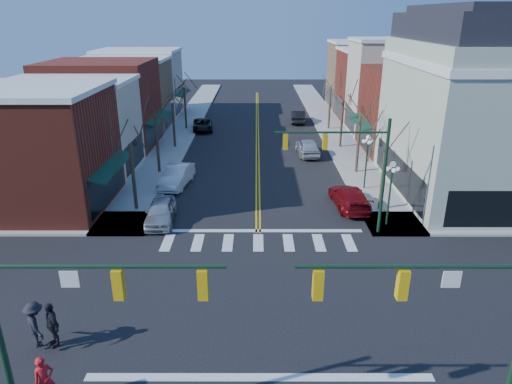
{
  "coord_description": "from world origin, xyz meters",
  "views": [
    {
      "loc": [
        -0.11,
        -17.93,
        12.6
      ],
      "look_at": [
        -0.14,
        7.3,
        2.8
      ],
      "focal_mm": 32.0,
      "sensor_mm": 36.0,
      "label": 1
    }
  ],
  "objects_px": {
    "car_left_far": "(203,125)",
    "car_right_far": "(298,116)",
    "lamppost_corner": "(391,183)",
    "pedestrian_dark_b": "(36,324)",
    "lamppost_midblock": "(367,153)",
    "car_left_near": "(161,212)",
    "car_left_mid": "(177,176)",
    "pedestrian_dark_a": "(52,324)",
    "car_right_near": "(349,197)",
    "victorian_corner": "(490,105)",
    "car_right_mid": "(308,147)",
    "pedestrian_red_a": "(45,380)"
  },
  "relations": [
    {
      "from": "car_left_far",
      "to": "car_right_far",
      "type": "height_order",
      "value": "car_right_far"
    },
    {
      "from": "lamppost_corner",
      "to": "pedestrian_dark_b",
      "type": "xyz_separation_m",
      "value": [
        -17.09,
        -11.47,
        -1.82
      ]
    },
    {
      "from": "lamppost_midblock",
      "to": "car_left_near",
      "type": "distance_m",
      "value": 15.83
    },
    {
      "from": "car_left_mid",
      "to": "car_left_far",
      "type": "distance_m",
      "value": 18.5
    },
    {
      "from": "car_left_mid",
      "to": "pedestrian_dark_a",
      "type": "bearing_deg",
      "value": -87.61
    },
    {
      "from": "lamppost_midblock",
      "to": "car_right_near",
      "type": "distance_m",
      "value": 4.41
    },
    {
      "from": "victorian_corner",
      "to": "car_right_far",
      "type": "distance_m",
      "value": 27.39
    },
    {
      "from": "car_left_near",
      "to": "car_right_far",
      "type": "xyz_separation_m",
      "value": [
        11.41,
        29.6,
        0.04
      ]
    },
    {
      "from": "victorian_corner",
      "to": "car_right_mid",
      "type": "height_order",
      "value": "victorian_corner"
    },
    {
      "from": "victorian_corner",
      "to": "car_right_mid",
      "type": "relative_size",
      "value": 2.98
    },
    {
      "from": "car_left_far",
      "to": "pedestrian_dark_a",
      "type": "bearing_deg",
      "value": -99.03
    },
    {
      "from": "car_left_far",
      "to": "pedestrian_red_a",
      "type": "distance_m",
      "value": 40.31
    },
    {
      "from": "lamppost_corner",
      "to": "car_right_far",
      "type": "height_order",
      "value": "lamppost_corner"
    },
    {
      "from": "victorian_corner",
      "to": "pedestrian_red_a",
      "type": "distance_m",
      "value": 31.81
    },
    {
      "from": "car_left_far",
      "to": "pedestrian_dark_a",
      "type": "distance_m",
      "value": 37.46
    },
    {
      "from": "car_right_near",
      "to": "pedestrian_dark_a",
      "type": "distance_m",
      "value": 20.68
    },
    {
      "from": "car_left_mid",
      "to": "car_right_far",
      "type": "distance_m",
      "value": 25.49
    },
    {
      "from": "car_right_near",
      "to": "pedestrian_dark_a",
      "type": "relative_size",
      "value": 2.62
    },
    {
      "from": "victorian_corner",
      "to": "car_left_mid",
      "type": "bearing_deg",
      "value": 176.39
    },
    {
      "from": "car_left_mid",
      "to": "car_right_near",
      "type": "xyz_separation_m",
      "value": [
        12.8,
        -4.31,
        -0.06
      ]
    },
    {
      "from": "lamppost_corner",
      "to": "pedestrian_dark_b",
      "type": "height_order",
      "value": "lamppost_corner"
    },
    {
      "from": "car_right_far",
      "to": "car_right_near",
      "type": "bearing_deg",
      "value": 95.95
    },
    {
      "from": "car_right_near",
      "to": "pedestrian_red_a",
      "type": "distance_m",
      "value": 22.22
    },
    {
      "from": "car_left_near",
      "to": "lamppost_midblock",
      "type": "bearing_deg",
      "value": 18.74
    },
    {
      "from": "pedestrian_dark_a",
      "to": "pedestrian_dark_b",
      "type": "relative_size",
      "value": 0.99
    },
    {
      "from": "car_left_mid",
      "to": "pedestrian_dark_b",
      "type": "relative_size",
      "value": 2.46
    },
    {
      "from": "pedestrian_red_a",
      "to": "pedestrian_dark_a",
      "type": "bearing_deg",
      "value": 67.37
    },
    {
      "from": "car_left_mid",
      "to": "car_left_far",
      "type": "xyz_separation_m",
      "value": [
        0.0,
        18.5,
        -0.14
      ]
    },
    {
      "from": "car_left_far",
      "to": "pedestrian_dark_a",
      "type": "height_order",
      "value": "pedestrian_dark_a"
    },
    {
      "from": "car_right_mid",
      "to": "pedestrian_dark_b",
      "type": "distance_m",
      "value": 30.55
    },
    {
      "from": "car_left_far",
      "to": "pedestrian_dark_b",
      "type": "relative_size",
      "value": 2.4
    },
    {
      "from": "lamppost_midblock",
      "to": "car_left_near",
      "type": "height_order",
      "value": "lamppost_midblock"
    },
    {
      "from": "lamppost_midblock",
      "to": "pedestrian_dark_a",
      "type": "distance_m",
      "value": 24.42
    },
    {
      "from": "lamppost_midblock",
      "to": "pedestrian_dark_a",
      "type": "xyz_separation_m",
      "value": [
        -16.45,
        -17.96,
        -1.83
      ]
    },
    {
      "from": "car_left_near",
      "to": "pedestrian_red_a",
      "type": "xyz_separation_m",
      "value": [
        -0.98,
        -14.95,
        0.31
      ]
    },
    {
      "from": "victorian_corner",
      "to": "pedestrian_dark_b",
      "type": "xyz_separation_m",
      "value": [
        -25.39,
        -17.47,
        -5.52
      ]
    },
    {
      "from": "car_left_mid",
      "to": "car_right_near",
      "type": "bearing_deg",
      "value": -10.63
    },
    {
      "from": "car_right_near",
      "to": "car_right_far",
      "type": "height_order",
      "value": "car_right_far"
    },
    {
      "from": "car_right_near",
      "to": "car_left_far",
      "type": "bearing_deg",
      "value": -64.88
    },
    {
      "from": "lamppost_midblock",
      "to": "car_left_far",
      "type": "xyz_separation_m",
      "value": [
        -14.6,
        19.44,
        -2.3
      ]
    },
    {
      "from": "car_left_near",
      "to": "pedestrian_dark_b",
      "type": "xyz_separation_m",
      "value": [
        -2.57,
        -12.06,
        0.4
      ]
    },
    {
      "from": "car_right_far",
      "to": "pedestrian_dark_b",
      "type": "height_order",
      "value": "pedestrian_dark_b"
    },
    {
      "from": "lamppost_midblock",
      "to": "car_right_far",
      "type": "relative_size",
      "value": 0.92
    },
    {
      "from": "lamppost_corner",
      "to": "pedestrian_dark_a",
      "type": "height_order",
      "value": "lamppost_corner"
    },
    {
      "from": "victorian_corner",
      "to": "pedestrian_red_a",
      "type": "xyz_separation_m",
      "value": [
        -23.8,
        -20.35,
        -5.6
      ]
    },
    {
      "from": "car_left_mid",
      "to": "car_right_mid",
      "type": "relative_size",
      "value": 1.02
    },
    {
      "from": "lamppost_corner",
      "to": "car_left_far",
      "type": "relative_size",
      "value": 0.91
    },
    {
      "from": "victorian_corner",
      "to": "pedestrian_dark_a",
      "type": "xyz_separation_m",
      "value": [
        -24.75,
        -17.46,
        -5.52
      ]
    },
    {
      "from": "victorian_corner",
      "to": "car_left_mid",
      "type": "height_order",
      "value": "victorian_corner"
    },
    {
      "from": "car_left_mid",
      "to": "lamppost_midblock",
      "type": "bearing_deg",
      "value": 4.27
    }
  ]
}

